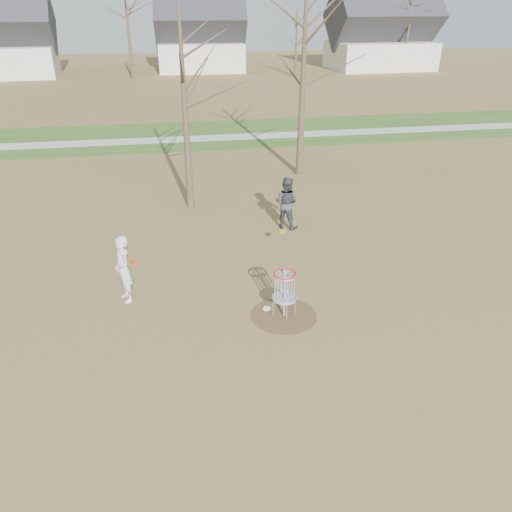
{
  "coord_description": "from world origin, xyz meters",
  "views": [
    {
      "loc": [
        -2.69,
        -10.96,
        7.56
      ],
      "look_at": [
        -0.5,
        1.5,
        1.1
      ],
      "focal_mm": 35.0,
      "sensor_mm": 36.0,
      "label": 1
    }
  ],
  "objects_px": {
    "disc_grounded": "(267,308)",
    "disc_golf_basket": "(285,286)",
    "player_standing": "(124,269)",
    "player_throwing": "(286,203)"
  },
  "relations": [
    {
      "from": "player_standing",
      "to": "player_throwing",
      "type": "bearing_deg",
      "value": 104.56
    },
    {
      "from": "player_standing",
      "to": "disc_grounded",
      "type": "height_order",
      "value": "player_standing"
    },
    {
      "from": "player_throwing",
      "to": "disc_golf_basket",
      "type": "height_order",
      "value": "player_throwing"
    },
    {
      "from": "player_standing",
      "to": "disc_grounded",
      "type": "distance_m",
      "value": 4.1
    },
    {
      "from": "disc_grounded",
      "to": "player_standing",
      "type": "bearing_deg",
      "value": 162.71
    },
    {
      "from": "disc_grounded",
      "to": "disc_golf_basket",
      "type": "relative_size",
      "value": 0.16
    },
    {
      "from": "player_standing",
      "to": "disc_grounded",
      "type": "relative_size",
      "value": 8.9
    },
    {
      "from": "player_throwing",
      "to": "disc_grounded",
      "type": "xyz_separation_m",
      "value": [
        -1.77,
        -5.39,
        -0.96
      ]
    },
    {
      "from": "player_standing",
      "to": "disc_golf_basket",
      "type": "relative_size",
      "value": 1.45
    },
    {
      "from": "player_throwing",
      "to": "disc_golf_basket",
      "type": "relative_size",
      "value": 1.45
    }
  ]
}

